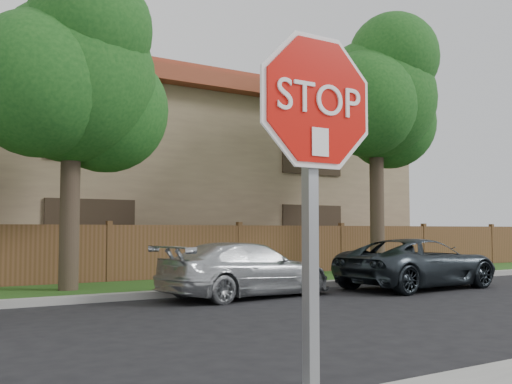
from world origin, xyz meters
TOP-DOWN VIEW (x-y plane):
  - tree_mid at (2.52, 9.57)m, footprint 4.80×3.90m
  - tree_right at (12.02, 9.57)m, footprint 4.80×3.90m
  - stop_sign at (0.71, -1.48)m, footprint 1.01×0.13m
  - sedan_right at (5.66, 7.20)m, footprint 4.29×2.16m
  - sedan_far_right at (10.36, 6.56)m, footprint 4.59×2.32m

SIDE VIEW (x-z plane):
  - sedan_right at x=5.66m, z-range 0.00..1.19m
  - sedan_far_right at x=10.36m, z-range 0.00..1.25m
  - stop_sign at x=0.71m, z-range 0.55..3.11m
  - tree_mid at x=2.52m, z-range 1.20..8.55m
  - tree_right at x=12.02m, z-range 1.47..9.67m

